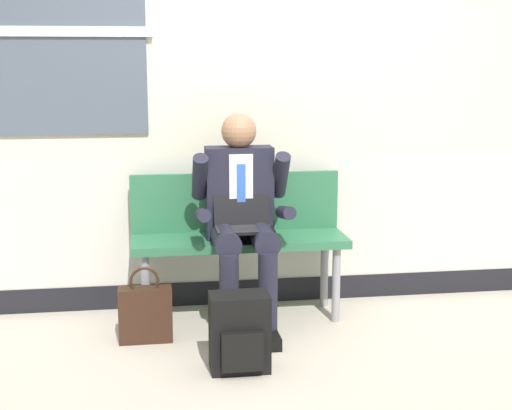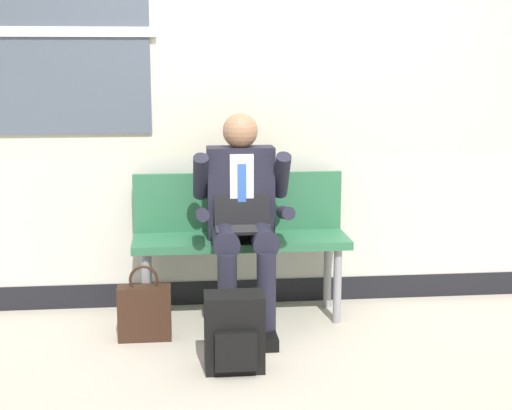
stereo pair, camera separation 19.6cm
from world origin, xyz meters
name	(u,v)px [view 2 (the right image)]	position (x,y,z in m)	size (l,w,h in m)	color
ground_plane	(272,340)	(0.00, 0.00, 0.00)	(18.00, 18.00, 0.00)	#B2A899
station_wall	(256,94)	(-0.02, 0.75, 1.36)	(6.39, 0.17, 2.74)	beige
bench_with_person	(240,230)	(-0.15, 0.47, 0.55)	(1.30, 0.42, 0.88)	#2D6B47
person_seated	(242,214)	(-0.15, 0.27, 0.68)	(0.57, 0.70, 1.27)	#1E1E2D
backpack	(234,333)	(-0.25, -0.39, 0.20)	(0.30, 0.23, 0.40)	black
handbag	(145,312)	(-0.72, 0.09, 0.17)	(0.30, 0.12, 0.44)	#331E14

